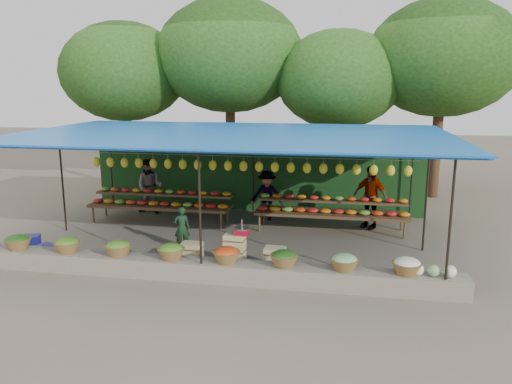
% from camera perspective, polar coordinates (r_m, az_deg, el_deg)
% --- Properties ---
extents(ground, '(60.00, 60.00, 0.00)m').
position_cam_1_polar(ground, '(13.23, -2.65, -5.46)').
color(ground, '#665B4B').
rests_on(ground, ground).
extents(stone_curb, '(10.60, 0.55, 0.40)m').
position_cam_1_polar(stone_curb, '(10.65, -6.02, -8.85)').
color(stone_curb, '#6D6957').
rests_on(stone_curb, ground).
extents(stall_canopy, '(10.80, 6.60, 2.82)m').
position_cam_1_polar(stall_canopy, '(12.75, -2.69, 6.15)').
color(stall_canopy, black).
rests_on(stall_canopy, ground).
extents(produce_baskets, '(8.98, 0.58, 0.34)m').
position_cam_1_polar(produce_baskets, '(10.56, -6.58, -6.96)').
color(produce_baskets, brown).
rests_on(produce_baskets, stone_curb).
extents(netting_backdrop, '(10.60, 0.06, 2.50)m').
position_cam_1_polar(netting_backdrop, '(15.93, -0.15, 2.24)').
color(netting_backdrop, '#224E1C').
rests_on(netting_backdrop, ground).
extents(tree_row, '(16.51, 5.50, 7.12)m').
position_cam_1_polar(tree_row, '(18.52, 3.14, 14.35)').
color(tree_row, '#341B13').
rests_on(tree_row, ground).
extents(fruit_table_left, '(4.21, 0.95, 0.93)m').
position_cam_1_polar(fruit_table_left, '(15.03, -10.80, -1.10)').
color(fruit_table_left, '#48341D').
rests_on(fruit_table_left, ground).
extents(fruit_table_right, '(4.21, 0.95, 0.93)m').
position_cam_1_polar(fruit_table_right, '(14.05, 8.61, -1.96)').
color(fruit_table_right, '#48341D').
rests_on(fruit_table_right, ground).
extents(crate_counter, '(2.37, 0.36, 0.77)m').
position_cam_1_polar(crate_counter, '(11.23, -2.58, -7.06)').
color(crate_counter, tan).
rests_on(crate_counter, ground).
extents(weighing_scale, '(0.33, 0.33, 0.35)m').
position_cam_1_polar(weighing_scale, '(11.03, -1.61, -4.47)').
color(weighing_scale, '#B30E25').
rests_on(weighing_scale, crate_counter).
extents(vendor_seated, '(0.46, 0.39, 1.07)m').
position_cam_1_polar(vendor_seated, '(12.50, -8.48, -4.08)').
color(vendor_seated, '#17321D').
rests_on(vendor_seated, ground).
extents(customer_left, '(0.85, 0.66, 1.72)m').
position_cam_1_polar(customer_left, '(16.03, -12.04, 0.62)').
color(customer_left, slate).
rests_on(customer_left, ground).
extents(customer_mid, '(0.99, 0.61, 1.50)m').
position_cam_1_polar(customer_mid, '(14.96, 1.26, -0.39)').
color(customer_mid, slate).
rests_on(customer_mid, ground).
extents(customer_right, '(1.12, 0.95, 1.80)m').
position_cam_1_polar(customer_right, '(14.45, 12.92, -0.54)').
color(customer_right, slate).
rests_on(customer_right, ground).
extents(blue_crate_front, '(0.66, 0.56, 0.34)m').
position_cam_1_polar(blue_crate_front, '(12.70, -22.64, -6.39)').
color(blue_crate_front, navy).
rests_on(blue_crate_front, ground).
extents(blue_crate_back, '(0.62, 0.54, 0.31)m').
position_cam_1_polar(blue_crate_back, '(13.79, -24.55, -5.17)').
color(blue_crate_back, navy).
rests_on(blue_crate_back, ground).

